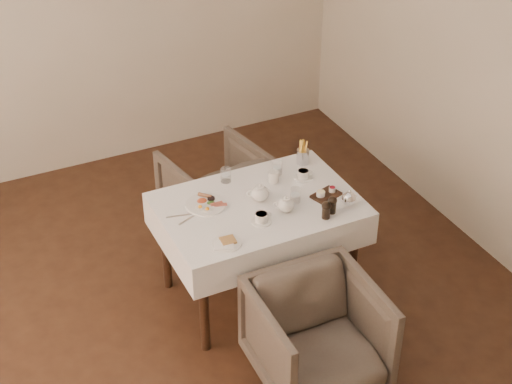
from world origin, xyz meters
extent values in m
plane|color=black|center=(0.00, 0.00, 0.00)|extent=(5.00, 5.00, 0.00)
plane|color=beige|center=(0.00, 2.50, 1.45)|extent=(4.50, 0.00, 4.50)
cube|color=black|center=(0.51, 0.29, 0.72)|extent=(1.20, 0.80, 0.04)
cube|color=white|center=(0.51, 0.29, 0.64)|extent=(1.28, 0.88, 0.23)
cylinder|color=black|center=(-0.03, 0.63, 0.35)|extent=(0.06, 0.06, 0.70)
cylinder|color=black|center=(1.05, 0.63, 0.35)|extent=(0.06, 0.06, 0.70)
cylinder|color=black|center=(-0.03, -0.05, 0.35)|extent=(0.06, 0.06, 0.70)
cylinder|color=black|center=(1.05, -0.05, 0.35)|extent=(0.06, 0.06, 0.70)
imported|color=#51443B|center=(0.48, -0.56, 0.33)|extent=(0.73, 0.75, 0.67)
imported|color=#51443B|center=(0.58, 1.15, 0.32)|extent=(0.81, 0.82, 0.65)
cylinder|color=white|center=(0.19, 0.41, 0.76)|extent=(0.26, 0.26, 0.01)
ellipsoid|color=#B1431F|center=(0.18, 0.46, 0.77)|extent=(0.07, 0.06, 0.02)
cylinder|color=brown|center=(0.22, 0.49, 0.78)|extent=(0.08, 0.08, 0.02)
cylinder|color=black|center=(0.24, 0.45, 0.77)|extent=(0.05, 0.05, 0.01)
cube|color=#A73427|center=(0.26, 0.37, 0.77)|extent=(0.09, 0.05, 0.01)
ellipsoid|color=#264C19|center=(0.23, 0.41, 0.77)|extent=(0.05, 0.04, 0.02)
cylinder|color=white|center=(0.15, -0.02, 0.76)|extent=(0.18, 0.18, 0.01)
cube|color=olive|center=(0.16, -0.01, 0.77)|extent=(0.10, 0.09, 0.01)
cube|color=white|center=(0.12, -0.04, 0.76)|extent=(0.15, 0.13, 0.01)
cylinder|color=white|center=(0.71, 0.47, 0.80)|extent=(0.08, 0.08, 0.08)
cylinder|color=white|center=(0.43, 0.09, 0.76)|extent=(0.13, 0.13, 0.01)
cylinder|color=white|center=(0.43, 0.09, 0.79)|extent=(0.09, 0.09, 0.06)
cylinder|color=#8F5F40|center=(0.43, 0.09, 0.82)|extent=(0.07, 0.07, 0.00)
cylinder|color=white|center=(0.91, 0.42, 0.76)|extent=(0.12, 0.12, 0.01)
cylinder|color=white|center=(0.91, 0.42, 0.79)|extent=(0.10, 0.10, 0.05)
cylinder|color=#8F5F40|center=(0.91, 0.42, 0.81)|extent=(0.07, 0.07, 0.00)
cylinder|color=silver|center=(0.43, 0.62, 0.80)|extent=(0.07, 0.07, 0.10)
cylinder|color=silver|center=(0.73, 0.20, 0.80)|extent=(0.09, 0.09, 0.10)
cylinder|color=silver|center=(0.78, 0.55, 0.80)|extent=(0.08, 0.08, 0.10)
cube|color=black|center=(0.94, 0.17, 0.76)|extent=(0.21, 0.17, 0.02)
cylinder|color=white|center=(0.90, 0.17, 0.79)|extent=(0.06, 0.06, 0.03)
cylinder|color=maroon|center=(0.99, 0.18, 0.79)|extent=(0.05, 0.05, 0.03)
cylinder|color=silver|center=(1.00, 0.60, 0.81)|extent=(0.09, 0.09, 0.10)
cube|color=silver|center=(0.00, 0.38, 0.76)|extent=(0.17, 0.05, 0.00)
cube|color=silver|center=(0.04, 0.32, 0.76)|extent=(0.17, 0.08, 0.00)
camera|label=1|loc=(-1.33, -3.46, 3.63)|focal=55.00mm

